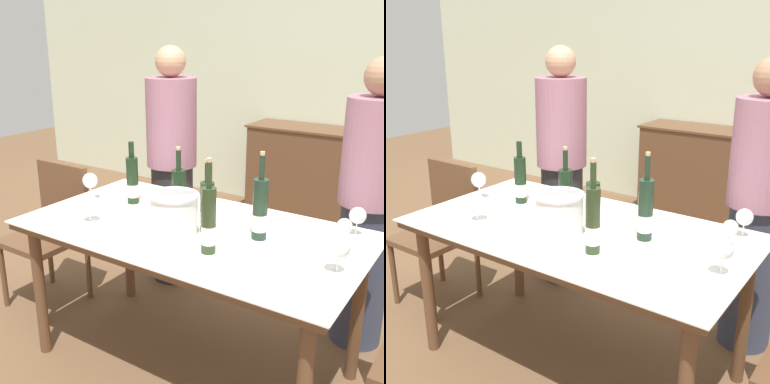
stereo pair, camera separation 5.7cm
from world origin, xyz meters
The scene contains 18 objects.
ground_plane centered at (0.00, 0.00, 0.00)m, with size 12.00×12.00×0.00m, color brown.
back_wall centered at (0.00, 2.65, 1.40)m, with size 8.00×0.10×2.80m.
sideboard_cabinet centered at (-0.05, 2.36, 0.43)m, with size 1.60×0.46×0.87m.
dining_table centered at (0.00, 0.00, 0.69)m, with size 1.64×0.90×0.77m.
ice_bucket centered at (-0.01, -0.13, 0.88)m, with size 0.23×0.23×0.21m.
wine_bottle_0 centered at (0.32, 0.06, 0.90)m, with size 0.07×0.07×0.40m.
wine_bottle_1 centered at (0.21, -0.19, 0.91)m, with size 0.06×0.06×0.41m.
wine_bottle_2 centered at (0.08, 0.00, 0.89)m, with size 0.07×0.07×0.35m.
wine_bottle_3 centered at (-0.14, 0.09, 0.89)m, with size 0.07×0.07×0.36m.
wine_bottle_4 centered at (-0.47, 0.12, 0.89)m, with size 0.07×0.07×0.34m.
wine_glass_0 centered at (0.68, 0.34, 0.86)m, with size 0.08×0.08×0.14m.
wine_glass_1 centered at (-0.70, 0.03, 0.88)m, with size 0.08×0.08×0.15m.
wine_glass_2 centered at (0.72, -0.07, 0.87)m, with size 0.08×0.08×0.15m.
wine_glass_3 centered at (0.67, 0.19, 0.86)m, with size 0.07×0.07×0.13m.
wine_glass_4 centered at (-0.46, -0.22, 0.87)m, with size 0.08×0.08×0.14m.
chair_left_end centered at (-1.12, 0.08, 0.51)m, with size 0.42×0.42×0.88m.
person_host centered at (-0.65, 0.73, 0.80)m, with size 0.33×0.33×1.59m.
person_guest_left centered at (0.64, 0.70, 0.78)m, with size 0.33×0.33×1.56m.
Camera 1 is at (1.19, -1.78, 1.65)m, focal length 45.00 mm.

